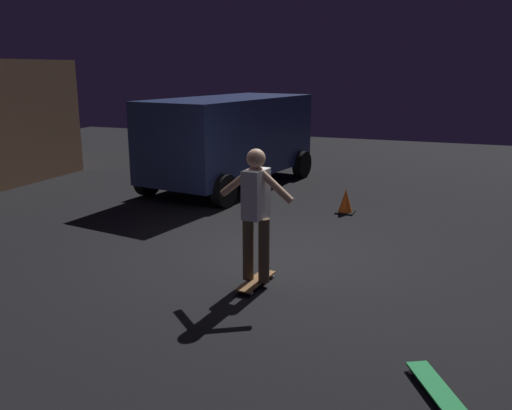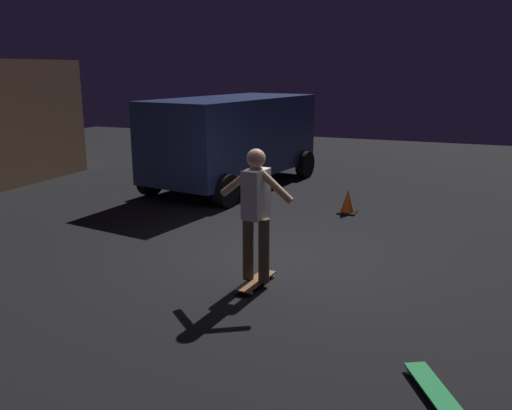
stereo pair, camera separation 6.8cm
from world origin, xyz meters
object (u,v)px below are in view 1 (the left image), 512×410
skateboard_spare (435,387)px  traffic_cone (346,202)px  parked_van (231,136)px  skateboard_ridden (256,281)px  skater (256,206)px

skateboard_spare → traffic_cone: bearing=19.1°
parked_van → traffic_cone: 3.48m
parked_van → traffic_cone: parked_van is taller
skateboard_ridden → skater: (0.00, 0.00, 0.98)m
parked_van → traffic_cone: size_ratio=10.55×
traffic_cone → skateboard_spare: bearing=-160.9°
parked_van → traffic_cone: bearing=-116.2°
skateboard_spare → skater: bearing=54.0°
skateboard_spare → traffic_cone: traffic_cone is taller
skateboard_ridden → traffic_cone: 3.90m
parked_van → skateboard_spare: parked_van is taller
parked_van → skateboard_ridden: size_ratio=6.10×
parked_van → skater: parked_van is taller
skateboard_ridden → skater: 0.98m
skateboard_ridden → traffic_cone: size_ratio=1.73×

